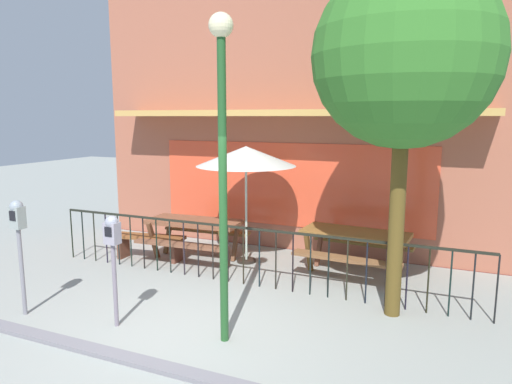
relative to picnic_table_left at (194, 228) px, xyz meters
name	(u,v)px	position (x,y,z in m)	size (l,w,h in m)	color
ground	(178,335)	(1.42, -2.79, -0.61)	(40.00, 40.00, 0.00)	gray
pub_storefront	(294,104)	(1.42, 1.60, 2.36)	(8.76, 1.27, 5.99)	brown
patio_fence_front	(243,245)	(1.42, -0.84, 0.05)	(7.38, 0.04, 0.97)	black
picnic_table_left	(194,228)	(0.00, 0.00, 0.00)	(1.88, 1.46, 0.79)	brown
picnic_table_right	(355,241)	(3.00, 0.33, 0.00)	(1.90, 1.49, 0.79)	brown
patio_umbrella	(246,157)	(0.98, 0.25, 1.38)	(1.84, 1.84, 2.19)	black
patio_bench	(149,242)	(-0.78, -0.37, -0.26)	(1.43, 0.54, 0.48)	brown
parking_meter_near	(18,227)	(-0.88, -3.10, 0.64)	(0.18, 0.17, 1.62)	gray
parking_meter_far	(113,242)	(0.53, -2.88, 0.53)	(0.18, 0.17, 1.48)	slate
street_tree	(405,57)	(3.82, -1.07, 2.86)	(2.38, 2.38, 4.68)	#544119
street_lamp	(222,134)	(2.01, -2.66, 1.91)	(0.28, 0.28, 3.86)	#215024
curb_edge	(142,364)	(1.42, -3.53, -0.61)	(12.27, 0.20, 0.11)	slate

